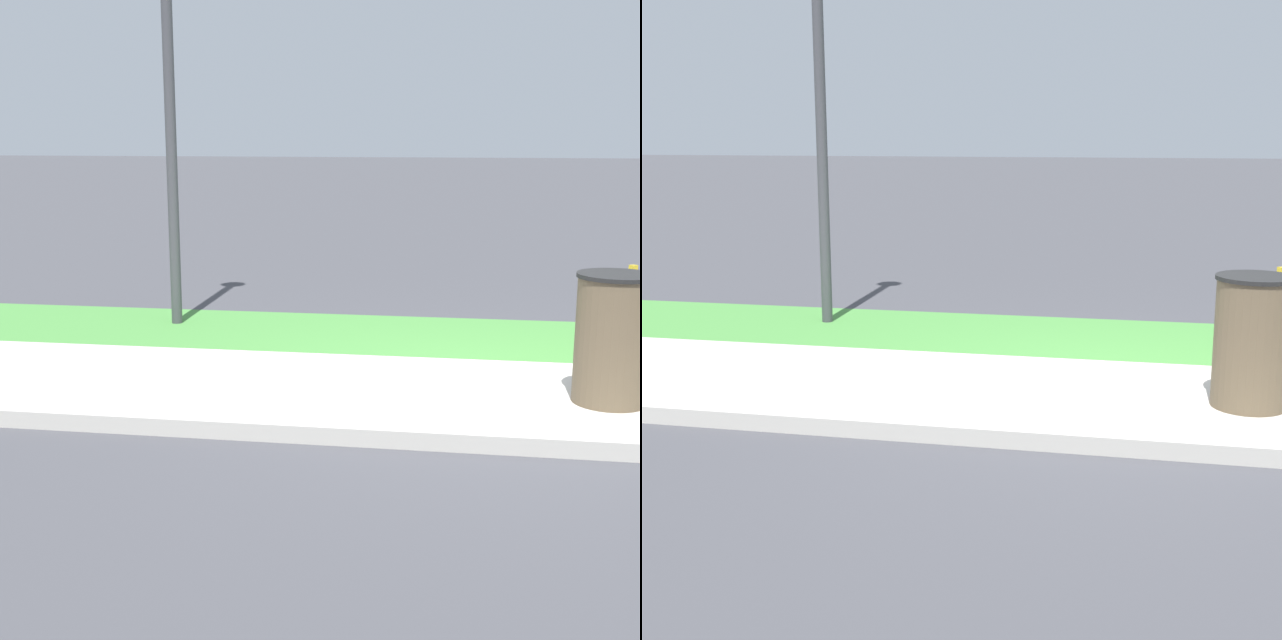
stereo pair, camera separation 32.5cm
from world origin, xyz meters
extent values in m
plane|color=#424247|center=(0.00, 0.00, 0.00)|extent=(120.00, 120.00, 0.00)
cube|color=#BCB7AD|center=(0.00, 0.00, 0.01)|extent=(18.00, 2.17, 0.01)
cube|color=#47893D|center=(0.00, 1.97, 0.00)|extent=(18.00, 1.77, 0.01)
cube|color=#BCB7AD|center=(0.00, -1.16, 0.06)|extent=(18.00, 0.16, 0.12)
cylinder|color=gold|center=(1.25, 1.48, 0.03)|extent=(0.31, 0.31, 0.05)
cylinder|color=gold|center=(1.25, 1.48, 0.36)|extent=(0.20, 0.20, 0.62)
sphere|color=gold|center=(1.25, 1.48, 0.67)|extent=(0.21, 0.21, 0.21)
cube|color=#B29323|center=(1.25, 1.48, 0.79)|extent=(0.08, 0.08, 0.06)
cylinder|color=#B29323|center=(1.16, 1.60, 0.43)|extent=(0.13, 0.13, 0.09)
cylinder|color=#3D3D42|center=(-3.15, 2.16, 2.30)|extent=(0.11, 0.11, 4.61)
cylinder|color=brown|center=(0.86, -0.03, 0.47)|extent=(0.54, 0.54, 0.94)
cylinder|color=black|center=(0.86, -0.03, 0.96)|extent=(0.56, 0.56, 0.03)
camera|label=1|loc=(-0.24, -6.58, 1.98)|focal=50.00mm
camera|label=2|loc=(0.08, -6.52, 1.98)|focal=50.00mm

